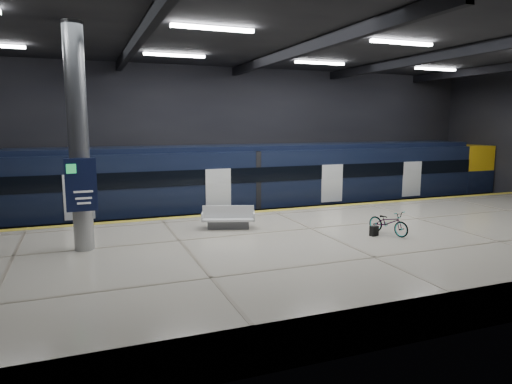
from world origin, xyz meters
TOP-DOWN VIEW (x-y plane):
  - ground at (0.00, 0.00)m, footprint 30.00×30.00m
  - room_shell at (-0.00, 0.00)m, footprint 30.10×16.10m
  - platform at (0.00, -2.50)m, footprint 30.00×11.00m
  - safety_strip at (0.00, 2.75)m, footprint 30.00×0.40m
  - rails at (0.00, 5.50)m, footprint 30.00×1.52m
  - train at (2.67, 5.50)m, footprint 29.40×2.84m
  - bench at (-2.91, 0.12)m, footprint 2.14×1.42m
  - bicycle at (2.13, -2.82)m, footprint 1.02×1.75m
  - pannier_bag at (1.53, -2.82)m, footprint 0.34×0.25m
  - info_column at (-8.00, -1.03)m, footprint 0.90×0.78m

SIDE VIEW (x-z plane):
  - ground at x=0.00m, z-range 0.00..0.00m
  - rails at x=0.00m, z-range 0.00..0.16m
  - platform at x=0.00m, z-range 0.00..1.10m
  - safety_strip at x=0.00m, z-range 1.10..1.11m
  - pannier_bag at x=1.53m, z-range 1.10..1.45m
  - bench at x=-2.91m, z-range 0.97..1.85m
  - bicycle at x=2.13m, z-range 1.10..1.97m
  - train at x=2.67m, z-range 0.16..3.95m
  - info_column at x=-8.00m, z-range 1.01..7.91m
  - room_shell at x=0.00m, z-range 1.69..9.74m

